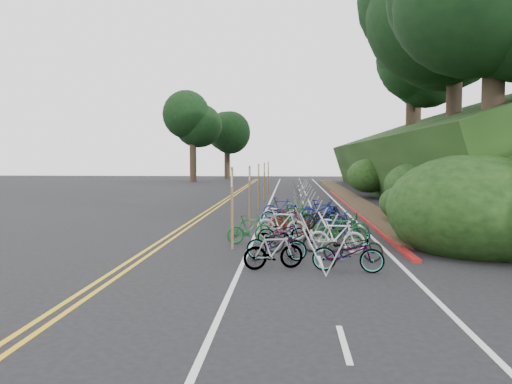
# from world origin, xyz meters

# --- Properties ---
(ground) EXTENTS (120.00, 120.00, 0.00)m
(ground) POSITION_xyz_m (0.00, 0.00, 0.00)
(ground) COLOR black
(ground) RESTS_ON ground
(road_markings) EXTENTS (7.47, 80.00, 0.01)m
(road_markings) POSITION_xyz_m (0.63, 10.10, 0.00)
(road_markings) COLOR gold
(road_markings) RESTS_ON ground
(red_curb) EXTENTS (0.25, 28.00, 0.10)m
(red_curb) POSITION_xyz_m (5.70, 12.00, 0.05)
(red_curb) COLOR maroon
(red_curb) RESTS_ON ground
(embankment) EXTENTS (14.30, 48.14, 9.11)m
(embankment) POSITION_xyz_m (12.96, 19.04, 2.57)
(embankment) COLOR black
(embankment) RESTS_ON ground
(tree_cluster) EXTENTS (31.77, 53.48, 17.17)m
(tree_cluster) POSITION_xyz_m (9.76, 22.04, 10.75)
(tree_cluster) COLOR #2D2319
(tree_cluster) RESTS_ON ground
(bike_rack_front) EXTENTS (1.17, 3.25, 1.22)m
(bike_rack_front) POSITION_xyz_m (3.13, -2.23, 0.90)
(bike_rack_front) COLOR #979AA0
(bike_rack_front) RESTS_ON ground
(bike_racks_rest) EXTENTS (1.14, 23.00, 1.17)m
(bike_racks_rest) POSITION_xyz_m (3.00, 13.00, 0.85)
(bike_racks_rest) COLOR #979AA0
(bike_racks_rest) RESTS_ON ground
(signpost_near) EXTENTS (0.08, 0.40, 2.56)m
(signpost_near) POSITION_xyz_m (0.48, -0.26, 1.46)
(signpost_near) COLOR brown
(signpost_near) RESTS_ON ground
(signposts_rest) EXTENTS (0.08, 18.40, 2.50)m
(signposts_rest) POSITION_xyz_m (0.60, 14.00, 1.43)
(signposts_rest) COLOR brown
(signposts_rest) RESTS_ON ground
(bike_front) EXTENTS (1.10, 1.63, 0.96)m
(bike_front) POSITION_xyz_m (0.93, 0.87, 0.48)
(bike_front) COLOR #144C1E
(bike_front) RESTS_ON ground
(bike_valet) EXTENTS (3.07, 12.62, 1.09)m
(bike_valet) POSITION_xyz_m (2.95, 2.25, 0.48)
(bike_valet) COLOR slate
(bike_valet) RESTS_ON ground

